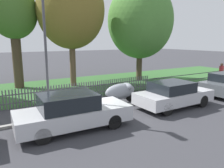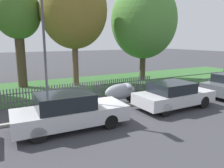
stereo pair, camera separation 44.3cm
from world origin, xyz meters
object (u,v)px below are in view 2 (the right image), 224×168
Objects in this scene: parked_car_red_compact at (173,95)px; covered_motorcycle at (121,91)px; street_lamp at (44,33)px; tree_far_left at (144,21)px; tree_mid_park at (74,10)px; parked_car_navy_estate at (69,111)px; tree_behind_motorcycle at (17,15)px.

parked_car_red_compact is 2.77m from covered_motorcycle.
street_lamp is at bearing 163.52° from parked_car_red_compact.
street_lamp is (-9.27, -5.58, -1.28)m from tree_far_left.
tree_mid_park is at bearing 93.19° from covered_motorcycle.
tree_behind_motorcycle reaches higher than parked_car_navy_estate.
tree_mid_park is 1.03× the size of tree_far_left.
parked_car_red_compact is 0.58× the size of tree_behind_motorcycle.
tree_behind_motorcycle reaches higher than parked_car_red_compact.
tree_mid_park reaches higher than covered_motorcycle.
covered_motorcycle is (-1.93, 1.99, -0.02)m from parked_car_red_compact.
covered_motorcycle is 5.05m from street_lamp.
covered_motorcycle is at bearing -84.40° from tree_mid_park.
tree_mid_park is 7.28m from street_lamp.
parked_car_navy_estate is at bearing -75.95° from street_lamp.
tree_mid_park reaches higher than parked_car_red_compact.
covered_motorcycle is 9.48m from tree_behind_motorcycle.
parked_car_red_compact is 9.07m from tree_far_left.
street_lamp reaches higher than parked_car_navy_estate.
tree_behind_motorcycle reaches higher than covered_motorcycle.
covered_motorcycle is at bearing -135.02° from tree_far_left.
tree_far_left is at bearing -5.63° from tree_mid_park.
tree_behind_motorcycle is at bearing 96.09° from parked_car_navy_estate.
tree_mid_park reaches higher than tree_far_left.
parked_car_red_compact is at bearing 2.55° from parked_car_navy_estate.
tree_far_left reaches higher than street_lamp.
parked_car_red_compact is 0.70× the size of street_lamp.
tree_behind_motorcycle is at bearing 123.24° from parked_car_red_compact.
parked_car_red_compact reaches higher than covered_motorcycle.
tree_mid_park is at bearing 106.94° from parked_car_red_compact.
tree_behind_motorcycle is (-6.18, 9.16, 4.50)m from parked_car_red_compact.
tree_behind_motorcycle is 7.63m from street_lamp.
parked_car_navy_estate is 2.17× the size of covered_motorcycle.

